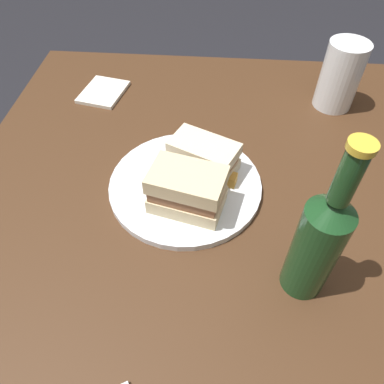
# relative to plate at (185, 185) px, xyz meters

# --- Properties ---
(ground_plane) EXTENTS (6.00, 6.00, 0.00)m
(ground_plane) POSITION_rel_plate_xyz_m (0.07, 0.03, -0.72)
(ground_plane) COLOR black
(dining_table) EXTENTS (1.08, 0.88, 0.71)m
(dining_table) POSITION_rel_plate_xyz_m (0.07, 0.03, -0.36)
(dining_table) COLOR #422816
(dining_table) RESTS_ON ground
(plate) EXTENTS (0.27, 0.27, 0.01)m
(plate) POSITION_rel_plate_xyz_m (0.00, 0.00, 0.00)
(plate) COLOR white
(plate) RESTS_ON dining_table
(sandwich_half_left) EXTENTS (0.10, 0.13, 0.07)m
(sandwich_half_left) POSITION_rel_plate_xyz_m (0.05, 0.01, 0.04)
(sandwich_half_left) COLOR beige
(sandwich_half_left) RESTS_ON plate
(sandwich_half_right) EXTENTS (0.11, 0.14, 0.06)m
(sandwich_half_right) POSITION_rel_plate_xyz_m (-0.04, 0.03, 0.04)
(sandwich_half_right) COLOR beige
(sandwich_half_right) RESTS_ON plate
(potato_wedge_front) EXTENTS (0.03, 0.04, 0.01)m
(potato_wedge_front) POSITION_rel_plate_xyz_m (0.03, 0.04, 0.01)
(potato_wedge_front) COLOR #B77F33
(potato_wedge_front) RESTS_ON plate
(potato_wedge_middle) EXTENTS (0.03, 0.04, 0.02)m
(potato_wedge_middle) POSITION_rel_plate_xyz_m (-0.01, 0.07, 0.02)
(potato_wedge_middle) COLOR gold
(potato_wedge_middle) RESTS_ON plate
(potato_wedge_back) EXTENTS (0.05, 0.05, 0.02)m
(potato_wedge_back) POSITION_rel_plate_xyz_m (-0.05, 0.06, 0.02)
(potato_wedge_back) COLOR #B77F33
(potato_wedge_back) RESTS_ON plate
(potato_wedge_left_edge) EXTENTS (0.04, 0.05, 0.02)m
(potato_wedge_left_edge) POSITION_rel_plate_xyz_m (-0.05, 0.07, 0.01)
(potato_wedge_left_edge) COLOR #AD702D
(potato_wedge_left_edge) RESTS_ON plate
(pint_glass) EXTENTS (0.08, 0.08, 0.14)m
(pint_glass) POSITION_rel_plate_xyz_m (-0.28, 0.31, 0.06)
(pint_glass) COLOR white
(pint_glass) RESTS_ON dining_table
(cider_bottle) EXTENTS (0.06, 0.06, 0.27)m
(cider_bottle) POSITION_rel_plate_xyz_m (0.17, 0.19, 0.10)
(cider_bottle) COLOR #19421E
(cider_bottle) RESTS_ON dining_table
(napkin) EXTENTS (0.13, 0.11, 0.01)m
(napkin) POSITION_rel_plate_xyz_m (-0.28, -0.22, -0.00)
(napkin) COLOR silver
(napkin) RESTS_ON dining_table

